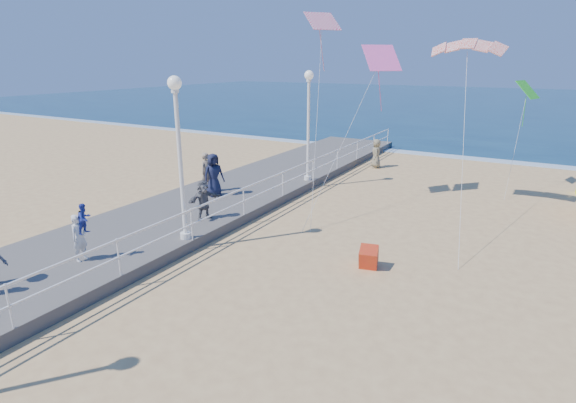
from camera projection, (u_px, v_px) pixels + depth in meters
The scene contains 18 objects.
ground at pixel (329, 286), 12.80m from camera, with size 160.00×160.00×0.00m, color #DFB575.
ocean at pixel (512, 104), 66.67m from camera, with size 160.00×90.00×0.05m, color #0C2E4A.
surf_line at pixel (459, 157), 29.78m from camera, with size 160.00×1.20×0.04m, color white.
boardwalk at pixel (141, 232), 16.29m from camera, with size 5.00×44.00×0.40m, color slate.
railing at pixel (191, 216), 14.81m from camera, with size 0.05×42.00×0.55m.
lamp_post_mid at pixel (179, 143), 14.23m from camera, with size 0.44×0.44×5.32m.
lamp_post_far at pixel (308, 115), 21.69m from camera, with size 0.44×0.44×5.32m.
woman_holding_toddler at pixel (79, 238), 13.33m from camera, with size 0.53×0.35×1.44m, color silver.
toddler_held at pixel (84, 218), 13.20m from camera, with size 0.45×0.35×0.92m, color #2F3FB2.
spectator_4 at pixel (214, 175), 19.74m from camera, with size 0.93×0.60×1.90m, color #191D38.
spectator_5 at pixel (204, 200), 16.88m from camera, with size 1.39×0.44×1.50m, color #5B5C61.
spectator_6 at pixel (207, 172), 20.35m from camera, with size 0.66×0.43×1.82m, color gray.
beach_walker_c at pixel (376, 153), 26.76m from camera, with size 0.84×0.55×1.72m, color #84795B.
box_kite at pixel (369, 259), 13.85m from camera, with size 0.55×0.55×0.60m, color red.
kite_parafoil at pixel (468, 44), 17.39m from camera, with size 2.83×0.90×0.30m, color red, non-canonical shape.
kite_diamond_pink at pixel (382, 58), 19.17m from camera, with size 1.48×1.48×0.02m, color #FF5DB7.
kite_diamond_green at pixel (528, 90), 21.28m from camera, with size 1.15×1.15×0.02m, color green.
kite_diamond_redwhite at pixel (322, 21), 17.94m from camera, with size 1.24×1.24×0.02m, color #C81752.
Camera 1 is at (4.67, -10.56, 6.14)m, focal length 28.00 mm.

